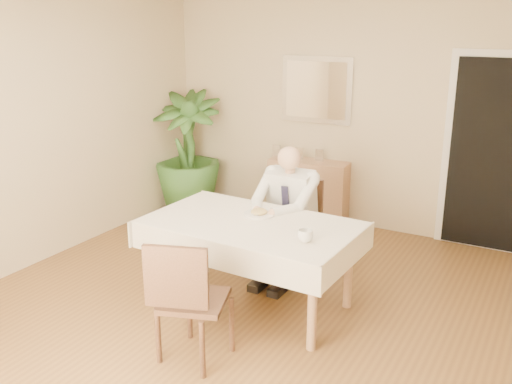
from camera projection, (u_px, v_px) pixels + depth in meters
The scene contains 17 objects.
room at pixel (234, 160), 4.36m from camera, with size 5.00×5.02×2.60m.
doorway at pixel (491, 156), 5.78m from camera, with size 0.96×0.07×2.10m.
mirror at pixel (316, 90), 6.53m from camera, with size 0.86×0.04×0.76m.
dining_table at pixel (251, 232), 4.66m from camera, with size 1.75×1.08×0.75m.
chair_far at pixel (297, 220), 5.44m from camera, with size 0.47×0.47×0.88m.
chair_near at pixel (187, 296), 3.90m from camera, with size 0.56×0.57×0.93m.
seated_man at pixel (284, 209), 5.15m from camera, with size 0.48×0.72×1.24m.
plate at pixel (259, 214), 4.79m from camera, with size 0.26×0.26×0.02m, color white.
food at pixel (259, 212), 4.78m from camera, with size 0.14×0.14×0.06m, color #9C8347.
knife at pixel (260, 215), 4.72m from camera, with size 0.01×0.01×0.13m, color silver.
fork at pixel (251, 214), 4.75m from camera, with size 0.01×0.01×0.13m, color silver.
coffee_mug at pixel (305, 236), 4.21m from camera, with size 0.12×0.12×0.09m, color white.
sideboard at pixel (308, 191), 6.75m from camera, with size 0.93×0.32×0.75m, color tan.
photo_frame_left at pixel (276, 150), 6.84m from camera, with size 0.10×0.02×0.14m, color silver.
photo_frame_center at pixel (299, 153), 6.70m from camera, with size 0.10×0.02×0.14m, color silver.
photo_frame_right at pixel (319, 155), 6.61m from camera, with size 0.10×0.02×0.14m, color silver.
potted_palm at pixel (187, 151), 7.11m from camera, with size 0.83×0.83×1.49m, color #2B541F.
Camera 1 is at (2.22, -3.61, 2.34)m, focal length 40.00 mm.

